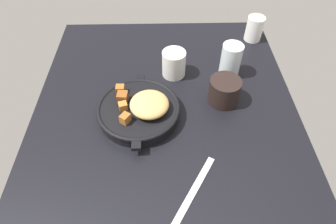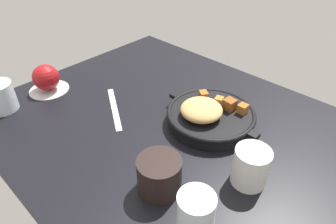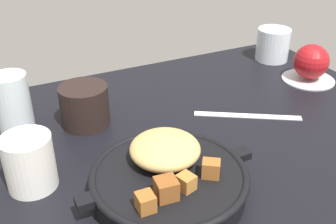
{
  "view_description": "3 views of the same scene",
  "coord_description": "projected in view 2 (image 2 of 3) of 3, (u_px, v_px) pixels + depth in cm",
  "views": [
    {
      "loc": [
        50.19,
        -0.6,
        62.73
      ],
      "look_at": [
        -2.05,
        0.6,
        3.33
      ],
      "focal_mm": 30.73,
      "sensor_mm": 36.0,
      "label": 1
    },
    {
      "loc": [
        -38.38,
        45.36,
        49.51
      ],
      "look_at": [
        0.4,
        4.36,
        7.88
      ],
      "focal_mm": 31.63,
      "sensor_mm": 36.0,
      "label": 2
    },
    {
      "loc": [
        -24.48,
        -49.93,
        40.59
      ],
      "look_at": [
        0.99,
        2.68,
        7.37
      ],
      "focal_mm": 43.66,
      "sensor_mm": 36.0,
      "label": 3
    }
  ],
  "objects": [
    {
      "name": "butter_knife",
      "position": [
        114.0,
        108.0,
        0.85
      ],
      "size": [
        18.77,
        12.26,
        0.36
      ],
      "primitive_type": "cube",
      "rotation": [
        0.0,
        0.0,
        -0.55
      ],
      "color": "silver",
      "rests_on": "ground_plane"
    },
    {
      "name": "saucer_plate",
      "position": [
        49.0,
        89.0,
        0.93
      ],
      "size": [
        12.03,
        12.03,
        0.6
      ],
      "primitive_type": "cylinder",
      "color": "#B7BABF",
      "rests_on": "ground_plane"
    },
    {
      "name": "ceramic_mug_white",
      "position": [
        251.0,
        167.0,
        0.61
      ],
      "size": [
        7.46,
        7.46,
        8.6
      ],
      "primitive_type": "cylinder",
      "color": "silver",
      "rests_on": "ground_plane"
    },
    {
      "name": "cast_iron_skillet",
      "position": [
        210.0,
        115.0,
        0.78
      ],
      "size": [
        27.69,
        23.38,
        7.6
      ],
      "color": "black",
      "rests_on": "ground_plane"
    },
    {
      "name": "coffee_mug_dark",
      "position": [
        159.0,
        175.0,
        0.6
      ],
      "size": [
        9.11,
        9.11,
        7.81
      ],
      "primitive_type": "cylinder",
      "color": "black",
      "rests_on": "ground_plane"
    },
    {
      "name": "ground_plane",
      "position": [
        180.0,
        133.0,
        0.78
      ],
      "size": [
        104.35,
        77.08,
        2.4
      ],
      "primitive_type": "cube",
      "color": "black"
    },
    {
      "name": "water_glass_tall",
      "position": [
        195.0,
        219.0,
        0.5
      ],
      "size": [
        6.5,
        6.5,
        11.0
      ],
      "primitive_type": "cylinder",
      "color": "silver",
      "rests_on": "ground_plane"
    },
    {
      "name": "red_apple",
      "position": [
        46.0,
        77.0,
        0.9
      ],
      "size": [
        8.0,
        8.0,
        8.0
      ],
      "primitive_type": "sphere",
      "color": "maroon",
      "rests_on": "saucer_plate"
    }
  ]
}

